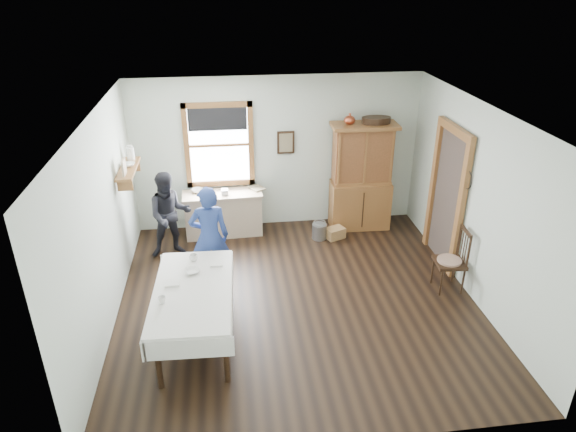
{
  "coord_description": "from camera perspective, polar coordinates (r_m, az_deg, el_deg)",
  "views": [
    {
      "loc": [
        -0.91,
        -6.02,
        4.29
      ],
      "look_at": [
        -0.09,
        0.3,
        1.19
      ],
      "focal_mm": 32.0,
      "sensor_mm": 36.0,
      "label": 1
    }
  ],
  "objects": [
    {
      "name": "counter_book",
      "position": [
        8.98,
        -4.05,
        2.94
      ],
      "size": [
        0.27,
        0.29,
        0.02
      ],
      "primitive_type": "imported",
      "rotation": [
        0.0,
        0.0,
        0.51
      ],
      "color": "#7C6E52",
      "rests_on": "work_counter"
    },
    {
      "name": "counter_bowl",
      "position": [
        9.0,
        -10.04,
        2.8
      ],
      "size": [
        0.24,
        0.24,
        0.06
      ],
      "primitive_type": "imported",
      "rotation": [
        0.0,
        0.0,
        -0.25
      ],
      "color": "white",
      "rests_on": "work_counter"
    },
    {
      "name": "china_hutch",
      "position": [
        9.14,
        8.15,
        4.29
      ],
      "size": [
        1.14,
        0.57,
        1.92
      ],
      "primitive_type": "cube",
      "rotation": [
        0.0,
        0.0,
        -0.03
      ],
      "color": "#985A2F",
      "rests_on": "room"
    },
    {
      "name": "window",
      "position": [
        8.89,
        -7.7,
        8.29
      ],
      "size": [
        1.18,
        0.07,
        1.48
      ],
      "color": "white",
      "rests_on": "room"
    },
    {
      "name": "rug_beater",
      "position": [
        7.6,
        19.44,
        4.67
      ],
      "size": [
        0.01,
        0.27,
        0.27
      ],
      "primitive_type": "torus",
      "rotation": [
        0.0,
        1.57,
        0.0
      ],
      "color": "black",
      "rests_on": "room"
    },
    {
      "name": "figure_dark",
      "position": [
        8.45,
        -12.97,
        -0.19
      ],
      "size": [
        0.72,
        0.6,
        1.32
      ],
      "primitive_type": "imported",
      "rotation": [
        0.0,
        0.0,
        0.17
      ],
      "color": "black",
      "rests_on": "room"
    },
    {
      "name": "table_cup_a",
      "position": [
        6.99,
        -10.46,
        -4.56
      ],
      "size": [
        0.13,
        0.13,
        0.09
      ],
      "primitive_type": "imported",
      "rotation": [
        0.0,
        0.0,
        -0.21
      ],
      "color": "white",
      "rests_on": "dining_table"
    },
    {
      "name": "woman_blue",
      "position": [
        7.52,
        -8.68,
        -2.69
      ],
      "size": [
        0.55,
        0.38,
        1.45
      ],
      "primitive_type": "imported",
      "rotation": [
        0.0,
        0.0,
        3.2
      ],
      "color": "navy",
      "rests_on": "room"
    },
    {
      "name": "dining_table",
      "position": [
        6.64,
        -10.32,
        -10.65
      ],
      "size": [
        1.06,
        1.91,
        0.75
      ],
      "primitive_type": "cube",
      "rotation": [
        0.0,
        0.0,
        -0.04
      ],
      "color": "white",
      "rests_on": "room"
    },
    {
      "name": "framed_picture",
      "position": [
        8.97,
        -0.24,
        8.16
      ],
      "size": [
        0.3,
        0.04,
        0.4
      ],
      "primitive_type": "cube",
      "color": "#301F11",
      "rests_on": "room"
    },
    {
      "name": "pail",
      "position": [
        8.97,
        3.5,
        -1.71
      ],
      "size": [
        0.29,
        0.29,
        0.27
      ],
      "primitive_type": "cube",
      "rotation": [
        0.0,
        0.0,
        0.17
      ],
      "color": "gray",
      "rests_on": "room"
    },
    {
      "name": "shelf_bowl",
      "position": [
        8.16,
        -17.33,
        5.48
      ],
      "size": [
        0.22,
        0.22,
        0.05
      ],
      "primitive_type": "imported",
      "color": "white",
      "rests_on": "wall_shelf"
    },
    {
      "name": "wicker_basket",
      "position": [
        9.02,
        5.25,
        -1.89
      ],
      "size": [
        0.38,
        0.33,
        0.19
      ],
      "primitive_type": "cube",
      "rotation": [
        0.0,
        0.0,
        0.4
      ],
      "color": "#AF7F4F",
      "rests_on": "room"
    },
    {
      "name": "table_cup_b",
      "position": [
        6.24,
        -13.82,
        -9.03
      ],
      "size": [
        0.12,
        0.12,
        0.09
      ],
      "primitive_type": "imported",
      "rotation": [
        0.0,
        0.0,
        -0.35
      ],
      "color": "white",
      "rests_on": "dining_table"
    },
    {
      "name": "work_counter",
      "position": [
        9.08,
        -7.2,
        0.28
      ],
      "size": [
        1.38,
        0.58,
        0.78
      ],
      "primitive_type": "cube",
      "rotation": [
        0.0,
        0.0,
        0.04
      ],
      "color": "tan",
      "rests_on": "room"
    },
    {
      "name": "spindle_chair",
      "position": [
        7.79,
        17.56,
        -4.66
      ],
      "size": [
        0.48,
        0.48,
        0.97
      ],
      "primitive_type": "cube",
      "rotation": [
        0.0,
        0.0,
        -0.08
      ],
      "color": "#301F11",
      "rests_on": "room"
    },
    {
      "name": "room",
      "position": [
        6.76,
        1.11,
        0.16
      ],
      "size": [
        5.01,
        5.01,
        2.7
      ],
      "color": "black",
      "rests_on": "ground"
    },
    {
      "name": "wall_shelf",
      "position": [
        8.16,
        -17.32,
        5.29
      ],
      "size": [
        0.24,
        1.0,
        0.44
      ],
      "color": "#985A2F",
      "rests_on": "room"
    },
    {
      "name": "table_bowl",
      "position": [
        6.73,
        -10.63,
        -6.02
      ],
      "size": [
        0.28,
        0.28,
        0.06
      ],
      "primitive_type": "imported",
      "rotation": [
        0.0,
        0.0,
        0.3
      ],
      "color": "white",
      "rests_on": "dining_table"
    },
    {
      "name": "doorway",
      "position": [
        8.26,
        17.32,
        2.47
      ],
      "size": [
        0.09,
        1.14,
        2.22
      ],
      "color": "#41352E",
      "rests_on": "room"
    }
  ]
}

